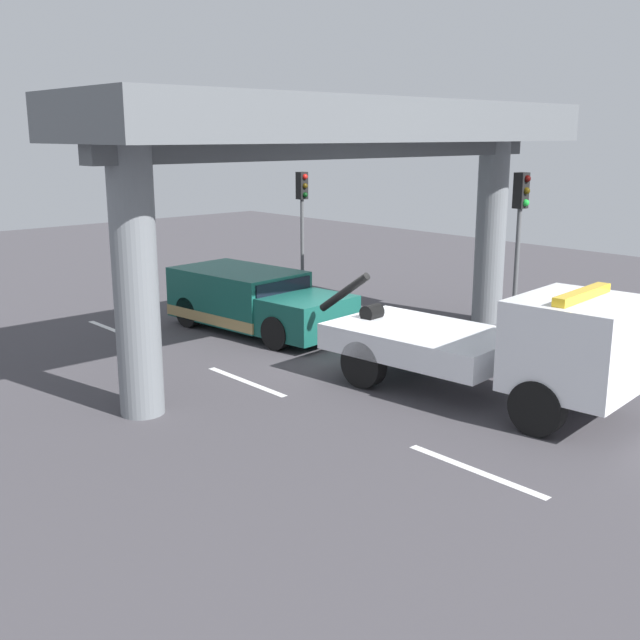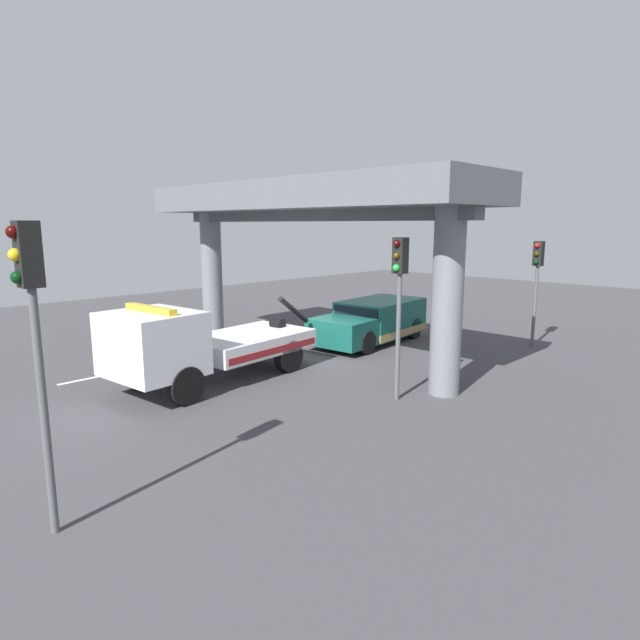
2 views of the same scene
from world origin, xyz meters
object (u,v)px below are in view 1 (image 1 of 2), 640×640
object	(u,v)px
tow_truck_white	(507,345)
traffic_light_far	(520,218)
traffic_light_near	(302,204)
towed_van_green	(253,301)

from	to	relation	value
tow_truck_white	traffic_light_far	bearing A→B (deg)	122.23
tow_truck_white	traffic_light_near	bearing A→B (deg)	157.60
traffic_light_far	traffic_light_near	bearing A→B (deg)	180.00
tow_truck_white	towed_van_green	distance (m)	7.98
towed_van_green	traffic_light_far	distance (m)	7.30
traffic_light_near	traffic_light_far	bearing A→B (deg)	-0.00
traffic_light_near	traffic_light_far	size ratio (longest dim) A/B	0.93
tow_truck_white	traffic_light_near	size ratio (longest dim) A/B	1.87
towed_van_green	traffic_light_far	xyz separation A→B (m)	(4.98, 4.82, 2.29)
towed_van_green	traffic_light_far	world-z (taller)	traffic_light_far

